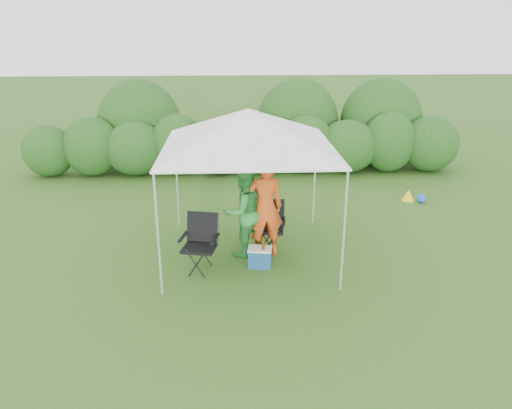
{
  "coord_description": "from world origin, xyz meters",
  "views": [
    {
      "loc": [
        -0.29,
        -8.36,
        4.28
      ],
      "look_at": [
        0.13,
        0.4,
        1.05
      ],
      "focal_mm": 35.0,
      "sensor_mm": 36.0,
      "label": 1
    }
  ],
  "objects_px": {
    "chair_left": "(201,239)",
    "chair_right": "(270,222)",
    "cooler": "(260,257)",
    "canopy": "(248,129)",
    "man": "(265,207)",
    "woman": "(244,211)"
  },
  "relations": [
    {
      "from": "chair_left",
      "to": "cooler",
      "type": "height_order",
      "value": "chair_left"
    },
    {
      "from": "chair_left",
      "to": "cooler",
      "type": "xyz_separation_m",
      "value": [
        1.07,
        0.03,
        -0.41
      ]
    },
    {
      "from": "canopy",
      "to": "chair_left",
      "type": "relative_size",
      "value": 2.98
    },
    {
      "from": "man",
      "to": "cooler",
      "type": "height_order",
      "value": "man"
    },
    {
      "from": "chair_right",
      "to": "man",
      "type": "height_order",
      "value": "man"
    },
    {
      "from": "canopy",
      "to": "chair_right",
      "type": "distance_m",
      "value": 1.98
    },
    {
      "from": "chair_right",
      "to": "chair_left",
      "type": "bearing_deg",
      "value": -140.03
    },
    {
      "from": "man",
      "to": "woman",
      "type": "relative_size",
      "value": 1.09
    },
    {
      "from": "cooler",
      "to": "canopy",
      "type": "bearing_deg",
      "value": 116.14
    },
    {
      "from": "chair_left",
      "to": "cooler",
      "type": "bearing_deg",
      "value": 14.12
    },
    {
      "from": "canopy",
      "to": "chair_left",
      "type": "xyz_separation_m",
      "value": [
        -0.89,
        -0.6,
        -1.87
      ]
    },
    {
      "from": "chair_right",
      "to": "cooler",
      "type": "xyz_separation_m",
      "value": [
        -0.25,
        -0.83,
        -0.36
      ]
    },
    {
      "from": "chair_left",
      "to": "cooler",
      "type": "relative_size",
      "value": 2.19
    },
    {
      "from": "canopy",
      "to": "woman",
      "type": "bearing_deg",
      "value": -166.34
    },
    {
      "from": "chair_right",
      "to": "chair_left",
      "type": "xyz_separation_m",
      "value": [
        -1.32,
        -0.86,
        0.04
      ]
    },
    {
      "from": "chair_left",
      "to": "chair_right",
      "type": "bearing_deg",
      "value": 45.51
    },
    {
      "from": "canopy",
      "to": "man",
      "type": "distance_m",
      "value": 1.52
    },
    {
      "from": "canopy",
      "to": "chair_right",
      "type": "bearing_deg",
      "value": 30.67
    },
    {
      "from": "canopy",
      "to": "chair_left",
      "type": "bearing_deg",
      "value": -146.0
    },
    {
      "from": "woman",
      "to": "cooler",
      "type": "distance_m",
      "value": 0.93
    },
    {
      "from": "canopy",
      "to": "woman",
      "type": "distance_m",
      "value": 1.58
    },
    {
      "from": "canopy",
      "to": "man",
      "type": "xyz_separation_m",
      "value": [
        0.3,
        -0.05,
        -1.49
      ]
    }
  ]
}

